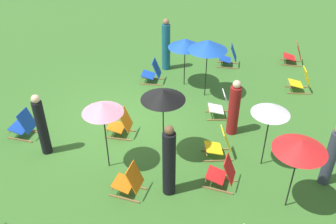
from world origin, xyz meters
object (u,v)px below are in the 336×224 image
object	(u,v)px
deckchair_12	(220,145)
person_3	(42,126)
umbrella_2	(271,109)
deckchair_8	(229,57)
person_0	(331,156)
umbrella_0	(102,108)
deckchair_7	(24,125)
deckchair_11	(121,124)
person_4	(166,46)
umbrella_4	(208,45)
person_1	(234,109)
person_2	(169,162)
deckchair_3	(294,55)
umbrella_3	(185,43)
deckchair_10	(153,73)
umbrella_1	(163,95)
umbrella_5	(301,146)
deckchair_6	(129,182)
deckchair_0	(301,81)
deckchair_2	(223,173)

from	to	relation	value
deckchair_12	person_3	xyz separation A→B (m)	(0.25, -4.53, 0.48)
deckchair_12	umbrella_2	bearing A→B (deg)	69.81
deckchair_8	person_0	distance (m)	6.28
umbrella_0	deckchair_7	bearing A→B (deg)	-111.01
deckchair_11	deckchair_12	world-z (taller)	same
deckchair_11	person_4	xyz separation A→B (m)	(-4.12, 0.86, 0.54)
deckchair_11	umbrella_4	distance (m)	3.57
deckchair_12	person_1	bearing A→B (deg)	151.60
umbrella_4	person_2	world-z (taller)	umbrella_4
deckchair_3	umbrella_3	size ratio (longest dim) A/B	0.50
deckchair_10	deckchair_11	xyz separation A→B (m)	(3.07, -0.49, 0.00)
person_3	umbrella_1	bearing A→B (deg)	92.74
deckchair_11	umbrella_5	world-z (taller)	umbrella_5
umbrella_1	umbrella_4	distance (m)	3.32
umbrella_1	person_3	bearing A→B (deg)	-88.32
deckchair_11	deckchair_12	bearing A→B (deg)	82.37
deckchair_10	person_2	xyz separation A→B (m)	(5.10, 1.02, 0.53)
umbrella_2	umbrella_4	bearing A→B (deg)	-155.37
umbrella_4	umbrella_5	world-z (taller)	umbrella_4
deckchair_6	person_3	size ratio (longest dim) A/B	0.48
deckchair_6	deckchair_11	distance (m)	2.25
person_3	person_1	bearing A→B (deg)	105.95
umbrella_4	person_3	world-z (taller)	umbrella_4
deckchair_3	deckchair_11	world-z (taller)	same
deckchair_7	person_1	world-z (taller)	person_1
deckchair_11	umbrella_0	distance (m)	1.90
deckchair_0	person_4	world-z (taller)	person_4
umbrella_0	person_0	distance (m)	5.35
deckchair_2	person_1	xyz separation A→B (m)	(-2.12, 0.33, 0.42)
deckchair_0	umbrella_4	distance (m)	3.51
deckchair_8	deckchair_12	bearing A→B (deg)	-0.33
deckchair_7	person_2	bearing A→B (deg)	76.71
deckchair_12	person_2	bearing A→B (deg)	-49.65
umbrella_5	deckchair_10	bearing A→B (deg)	-145.30
deckchair_3	umbrella_5	xyz separation A→B (m)	(7.17, -1.44, 1.36)
person_0	person_3	xyz separation A→B (m)	(-0.48, -7.01, 0.05)
deckchair_8	umbrella_2	bearing A→B (deg)	11.17
deckchair_3	deckchair_6	bearing A→B (deg)	-27.39
deckchair_6	person_0	xyz separation A→B (m)	(-0.79, 4.57, 0.43)
deckchair_2	deckchair_6	xyz separation A→B (m)	(0.46, -2.13, 0.00)
deckchair_3	person_2	xyz separation A→B (m)	(6.98, -4.09, 0.53)
deckchair_10	umbrella_3	size ratio (longest dim) A/B	0.50
deckchair_0	person_2	size ratio (longest dim) A/B	0.44
person_1	person_2	xyz separation A→B (m)	(2.44, -1.56, 0.11)
umbrella_0	umbrella_5	xyz separation A→B (m)	(0.93, 4.23, -0.03)
deckchair_6	umbrella_0	distance (m)	1.78
deckchair_10	person_4	size ratio (longest dim) A/B	0.44
deckchair_11	deckchair_6	bearing A→B (deg)	21.63
person_2	umbrella_5	bearing A→B (deg)	-142.93
deckchair_6	person_1	xyz separation A→B (m)	(-2.58, 2.46, 0.42)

